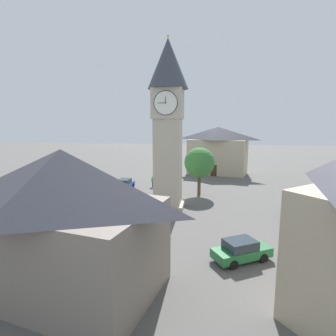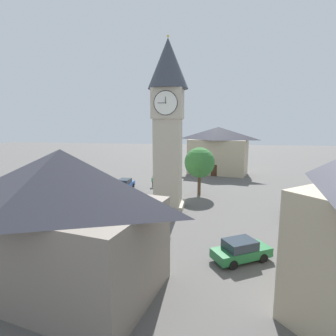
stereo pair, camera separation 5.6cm
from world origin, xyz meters
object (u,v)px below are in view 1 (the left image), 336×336
Objects in this scene: car_blue_kerb at (82,191)px; building_terrace_right at (218,150)px; pedestrian at (153,180)px; tree at (199,163)px; car_black_far at (125,184)px; car_white_side at (119,195)px; building_shop_left at (65,220)px; clock_tower at (168,111)px; car_red_corner at (241,250)px; car_silver_kerb at (50,212)px; car_green_alley at (298,211)px.

car_blue_kerb is 0.36× the size of building_terrace_right.
pedestrian is 8.54m from tree.
pedestrian is at bearing -152.57° from car_black_far.
car_white_side is (-5.39, 1.09, 0.00)m from car_blue_kerb.
car_white_side is at bearing 100.70° from car_black_far.
building_terrace_right reaches higher than building_shop_left.
car_black_far is (7.61, -7.90, -10.03)m from clock_tower.
car_blue_kerb and car_black_far have the same top height.
building_terrace_right is at bearing -127.70° from pedestrian.
car_white_side is (13.35, -13.14, 0.00)m from car_red_corner.
building_shop_left is at bearing 76.12° from building_terrace_right.
car_red_corner is at bearing 162.76° from car_silver_kerb.
clock_tower is 14.87m from car_black_far.
tree is at bearing -106.65° from building_shop_left.
building_terrace_right reaches higher than pedestrian.
building_terrace_right reaches higher than car_green_alley.
car_black_far is (-3.45, -13.52, 0.00)m from car_silver_kerb.
clock_tower is at bearing -102.15° from building_shop_left.
building_shop_left is at bearing 113.94° from car_blue_kerb.
tree reaches higher than car_black_far.
car_green_alley is 25.53m from building_terrace_right.
car_silver_kerb is 24.97m from car_green_alley.
car_black_far and car_green_alley have the same top height.
clock_tower is 1.52× the size of building_terrace_right.
tree is (10.29, -7.87, 3.61)m from car_green_alley.
car_silver_kerb is at bearing 58.87° from car_white_side.
building_terrace_right is at bearing -88.75° from car_red_corner.
car_green_alley is 20.71m from pedestrian.
car_red_corner and car_white_side have the same top height.
car_blue_kerb is 21.07m from building_shop_left.
car_white_side and car_green_alley have the same top height.
car_black_far is at bearing -46.08° from clock_tower.
pedestrian is at bearing -108.73° from car_white_side.
car_silver_kerb is at bearing -17.24° from car_red_corner.
pedestrian reaches higher than car_white_side.
pedestrian is (-7.26, -15.49, 0.25)m from car_silver_kerb.
car_silver_kerb and car_green_alley have the same top height.
car_white_side is at bearing -9.57° from car_green_alley.
car_white_side is (-4.58, -7.58, 0.00)m from car_silver_kerb.
car_silver_kerb is 19.09m from tree.
car_silver_kerb is at bearing 75.67° from car_black_far.
car_black_far is 0.98× the size of car_green_alley.
building_terrace_right reaches higher than tree.
car_black_far is 20.55m from building_terrace_right.
building_terrace_right reaches higher than car_black_far.
car_green_alley is at bearing 107.13° from building_terrace_right.
car_blue_kerb and car_red_corner have the same top height.
car_blue_kerb is 6.46m from car_black_far.
building_terrace_right is at bearing -99.94° from tree.
tree is 0.54× the size of building_shop_left.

